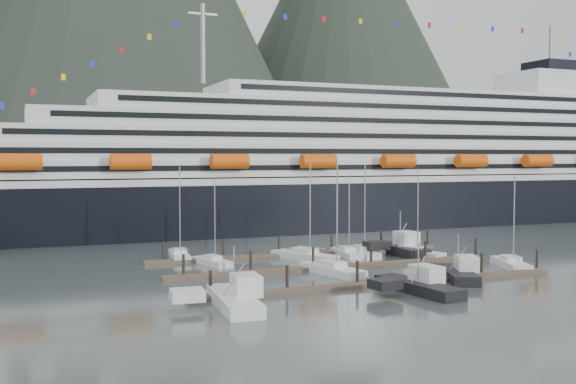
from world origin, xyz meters
name	(u,v)px	position (x,y,z in m)	size (l,w,h in m)	color
ground	(379,270)	(0.00, 0.00, 0.00)	(1600.00, 1600.00, 0.00)	#4D5A59
mountains	(125,3)	(52.48, 588.54, 163.40)	(870.00, 440.00, 420.00)	#202B21
cruise_ship	(376,171)	(30.03, 54.94, 12.04)	(210.00, 30.40, 50.30)	black
dock_near	(384,283)	(-4.93, -9.95, 0.31)	(48.18, 2.28, 3.20)	#4C3D30
dock_mid	(337,266)	(-4.93, 3.05, 0.31)	(48.18, 2.28, 3.20)	#4C3D30
dock_far	(300,254)	(-4.93, 16.05, 0.31)	(48.18, 2.28, 3.20)	#4C3D30
sailboat_a	(212,262)	(-19.89, 12.57, 0.40)	(4.04, 8.22, 12.46)	silver
sailboat_b	(304,257)	(-5.80, 12.26, 0.44)	(7.50, 11.27, 15.09)	silver
sailboat_c	(332,271)	(-7.39, -0.54, 0.45)	(5.39, 11.18, 15.26)	silver
sailboat_d	(412,253)	(11.05, 9.40, 0.42)	(6.29, 11.30, 13.95)	silver
sailboat_e	(180,256)	(-22.95, 19.99, 0.42)	(3.58, 9.79, 14.34)	silver
sailboat_f	(347,253)	(1.69, 13.02, 0.42)	(3.28, 8.81, 13.21)	silver
sailboat_g	(362,252)	(4.35, 13.05, 0.42)	(3.64, 10.27, 14.57)	silver
sailboat_h	(511,264)	(18.00, -4.96, 0.42)	(5.67, 9.68, 13.20)	silver
trawler_a	(233,299)	(-25.15, -14.38, 0.89)	(9.27, 12.81, 6.90)	silver
trawler_c	(417,285)	(-3.60, -14.99, 0.83)	(9.00, 12.64, 6.25)	black
trawler_d	(457,273)	(5.49, -9.86, 0.83)	(9.10, 11.03, 6.29)	black
trawler_e	(399,248)	(10.20, 11.66, 0.94)	(8.92, 11.70, 7.51)	black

